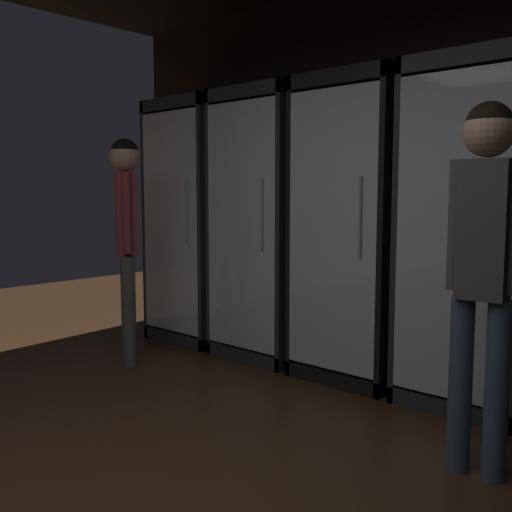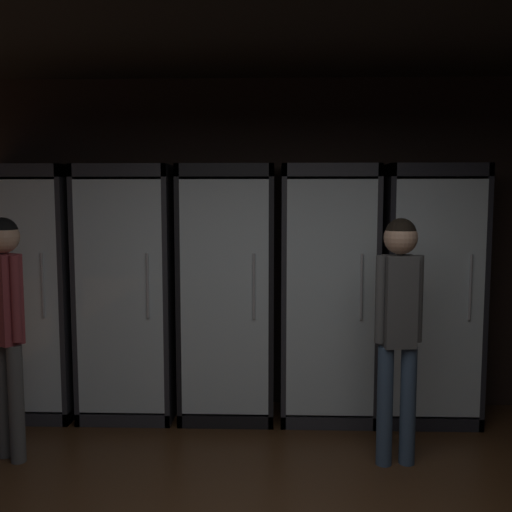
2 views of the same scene
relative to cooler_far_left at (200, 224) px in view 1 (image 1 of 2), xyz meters
name	(u,v)px [view 1 (image 1 of 2)]	position (x,y,z in m)	size (l,w,h in m)	color
wall_back	(439,175)	(2.05, 0.30, 0.39)	(6.00, 0.06, 2.80)	black
cooler_far_left	(200,224)	(0.00, 0.00, 0.00)	(0.76, 0.61, 2.06)	#2B2B30
cooler_left	(270,228)	(0.81, 0.00, 0.00)	(0.76, 0.61, 2.06)	#2B2B30
cooler_center	(359,232)	(1.63, 0.00, 0.00)	(0.76, 0.61, 2.06)	black
cooler_right	(476,238)	(2.44, 0.00, 0.00)	(0.76, 0.61, 2.06)	#2B2B30
shopper_near	(126,223)	(0.20, -0.90, 0.05)	(0.26, 0.23, 1.67)	#4C4C4C
shopper_far	(484,247)	(2.83, -0.89, 0.03)	(0.32, 0.22, 1.67)	#384C66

